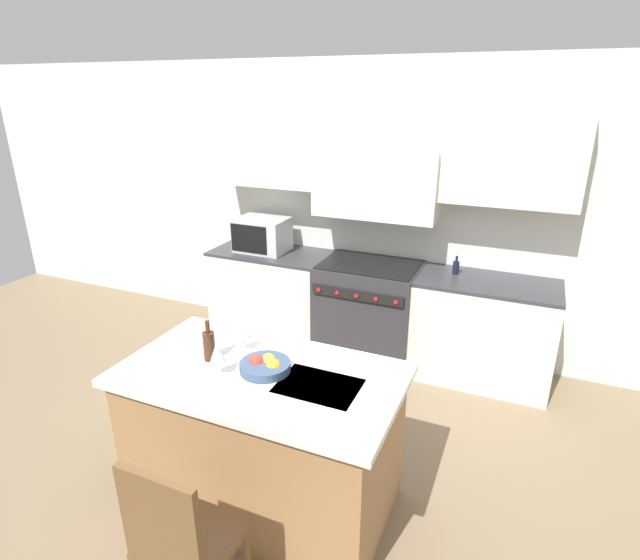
# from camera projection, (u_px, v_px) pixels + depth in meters

# --- Properties ---
(ground_plane) EXTENTS (10.00, 10.00, 0.00)m
(ground_plane) POSITION_uv_depth(u_px,v_px,m) (291.00, 463.00, 3.46)
(ground_plane) COLOR #7A664C
(back_cabinetry) EXTENTS (10.00, 0.46, 2.70)m
(back_cabinetry) POSITION_uv_depth(u_px,v_px,m) (382.00, 188.00, 4.55)
(back_cabinetry) COLOR silver
(back_cabinetry) RESTS_ON ground_plane
(back_counter) EXTENTS (3.25, 0.62, 0.92)m
(back_counter) POSITION_uv_depth(u_px,v_px,m) (369.00, 311.00, 4.73)
(back_counter) COLOR silver
(back_counter) RESTS_ON ground_plane
(range_stove) EXTENTS (0.91, 0.70, 0.94)m
(range_stove) POSITION_uv_depth(u_px,v_px,m) (368.00, 311.00, 4.71)
(range_stove) COLOR #2D2D33
(range_stove) RESTS_ON ground_plane
(microwave) EXTENTS (0.50, 0.37, 0.33)m
(microwave) POSITION_uv_depth(u_px,v_px,m) (262.00, 235.00, 4.93)
(microwave) COLOR #B7B7BC
(microwave) RESTS_ON back_counter
(kitchen_island) EXTENTS (1.61, 0.90, 0.93)m
(kitchen_island) POSITION_uv_depth(u_px,v_px,m) (263.00, 438.00, 2.98)
(kitchen_island) COLOR olive
(kitchen_island) RESTS_ON ground_plane
(island_chair) EXTENTS (0.42, 0.40, 0.98)m
(island_chair) POSITION_uv_depth(u_px,v_px,m) (180.00, 539.00, 2.23)
(island_chair) COLOR brown
(island_chair) RESTS_ON ground_plane
(wine_bottle) EXTENTS (0.07, 0.07, 0.25)m
(wine_bottle) POSITION_uv_depth(u_px,v_px,m) (209.00, 345.00, 2.91)
(wine_bottle) COLOR #422314
(wine_bottle) RESTS_ON kitchen_island
(wine_glass_near) EXTENTS (0.08, 0.08, 0.20)m
(wine_glass_near) POSITION_uv_depth(u_px,v_px,m) (217.00, 353.00, 2.74)
(wine_glass_near) COLOR white
(wine_glass_near) RESTS_ON kitchen_island
(wine_glass_far) EXTENTS (0.08, 0.08, 0.20)m
(wine_glass_far) POSITION_uv_depth(u_px,v_px,m) (243.00, 330.00, 3.00)
(wine_glass_far) COLOR white
(wine_glass_far) RESTS_ON kitchen_island
(fruit_bowl) EXTENTS (0.29, 0.29, 0.10)m
(fruit_bowl) POSITION_uv_depth(u_px,v_px,m) (265.00, 365.00, 2.82)
(fruit_bowl) COLOR #384C6B
(fruit_bowl) RESTS_ON kitchen_island
(oil_bottle_on_counter) EXTENTS (0.05, 0.05, 0.16)m
(oil_bottle_on_counter) POSITION_uv_depth(u_px,v_px,m) (456.00, 267.00, 4.33)
(oil_bottle_on_counter) COLOR black
(oil_bottle_on_counter) RESTS_ON back_counter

